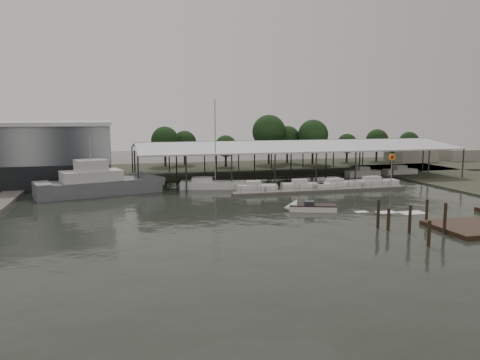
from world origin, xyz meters
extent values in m
plane|color=black|center=(0.00, 0.00, 0.00)|extent=(200.00, 200.00, 0.00)
cube|color=#3E4332|center=(0.00, 42.00, 0.10)|extent=(140.00, 30.00, 0.30)
cube|color=#909599|center=(-28.00, 30.00, 5.00)|extent=(24.00, 20.00, 10.00)
cube|color=black|center=(-28.00, 19.95, 2.00)|extent=(24.00, 0.30, 4.00)
cube|color=silver|center=(-28.00, 30.00, 10.20)|extent=(24.50, 20.50, 0.60)
cube|color=#2A2C2F|center=(17.00, 28.00, 6.76)|extent=(58.00, 0.40, 0.30)
cylinder|color=#2A2C2F|center=(-12.00, 16.50, 2.75)|extent=(0.24, 0.24, 5.50)
cylinder|color=#2A2C2F|center=(46.00, 16.50, 2.75)|extent=(0.24, 0.24, 5.50)
cylinder|color=#2A2C2F|center=(-12.00, 39.50, 2.75)|extent=(0.24, 0.24, 5.50)
cylinder|color=#2A2C2F|center=(46.00, 39.50, 2.75)|extent=(0.24, 0.24, 5.50)
cube|color=#5E5953|center=(-30.00, 14.00, 0.25)|extent=(3.00, 18.00, 0.50)
cube|color=#5E5953|center=(15.00, 10.00, 0.20)|extent=(28.00, 2.00, 0.40)
cylinder|color=gray|center=(2.00, 9.10, 0.80)|extent=(0.10, 0.10, 1.20)
cylinder|color=gray|center=(28.00, 10.90, 0.80)|extent=(0.10, 0.10, 1.20)
cube|color=gray|center=(14.00, 10.00, 0.70)|extent=(0.30, 0.30, 0.70)
cylinder|color=gray|center=(27.00, 10.00, 2.50)|extent=(0.16, 0.16, 5.00)
cylinder|color=yellow|center=(27.00, 10.00, 5.00)|extent=(1.10, 0.12, 1.10)
cylinder|color=red|center=(27.00, 9.93, 5.00)|extent=(0.70, 0.05, 0.70)
cube|color=gray|center=(55.00, 45.00, 2.00)|extent=(10.00, 8.00, 4.00)
cube|color=gray|center=(68.00, 44.00, 1.50)|extent=(8.00, 6.00, 3.00)
cube|color=slate|center=(-17.69, 16.29, 0.90)|extent=(18.42, 9.94, 2.40)
cube|color=slate|center=(-10.23, 18.45, 1.90)|extent=(4.62, 5.76, 1.83)
cube|color=silver|center=(-18.71, 15.99, 2.69)|extent=(9.18, 6.48, 1.80)
cube|color=silver|center=(-18.71, 15.99, 4.39)|extent=(5.11, 4.75, 1.61)
cylinder|color=gray|center=(-18.71, 15.99, 6.79)|extent=(0.18, 0.18, 3.50)
cube|color=gray|center=(-25.16, 14.13, 2.21)|extent=(3.43, 5.41, 0.15)
cube|color=white|center=(-0.51, 17.14, 0.50)|extent=(10.37, 4.95, 1.40)
cube|color=silver|center=(-2.07, 17.53, 1.40)|extent=(3.55, 2.52, 0.80)
cylinder|color=gray|center=(-0.03, 17.02, 7.52)|extent=(0.16, 0.16, 12.97)
cylinder|color=gray|center=(-1.78, 17.45, 1.90)|extent=(3.43, 0.96, 0.12)
cube|color=white|center=(7.79, -3.11, 0.35)|extent=(5.96, 3.82, 0.90)
cone|color=white|center=(5.21, -2.16, 0.35)|extent=(2.19, 2.43, 2.00)
cube|color=black|center=(7.79, -3.11, 0.75)|extent=(5.98, 3.87, 0.12)
cube|color=#2A2C2F|center=(7.37, -2.95, 1.00)|extent=(1.61, 1.73, 0.50)
cube|color=silver|center=(13.24, -5.12, 0.02)|extent=(2.30, 1.50, 0.04)
cube|color=silver|center=(16.06, -6.15, 0.02)|extent=(3.10, 2.00, 0.04)
cube|color=silver|center=(18.87, -7.19, 0.02)|extent=(3.90, 2.50, 0.04)
cube|color=white|center=(5.46, 12.61, 0.50)|extent=(6.57, 3.51, 1.10)
cube|color=silver|center=(4.96, 12.61, 1.30)|extent=(2.48, 2.05, 0.70)
cube|color=white|center=(12.88, 12.32, 0.50)|extent=(6.89, 3.36, 1.10)
cube|color=silver|center=(12.38, 12.32, 1.30)|extent=(2.56, 2.00, 0.70)
cube|color=white|center=(18.64, 11.96, 0.50)|extent=(7.62, 3.70, 1.10)
cube|color=silver|center=(18.14, 11.96, 1.30)|extent=(2.84, 2.11, 0.70)
cube|color=white|center=(25.71, 12.74, 0.50)|extent=(7.88, 2.63, 1.10)
cube|color=silver|center=(25.21, 12.74, 1.30)|extent=(2.81, 1.76, 0.70)
cylinder|color=#312718|center=(12.69, -15.48, 1.11)|extent=(0.32, 0.32, 3.43)
cylinder|color=#312718|center=(15.90, -16.55, 1.25)|extent=(0.32, 0.32, 3.70)
cylinder|color=#312718|center=(11.41, -13.74, 0.83)|extent=(0.32, 0.32, 2.85)
cylinder|color=#312718|center=(11.02, -12.46, 1.15)|extent=(0.32, 0.32, 3.50)
cylinder|color=#312718|center=(18.38, -10.47, 0.82)|extent=(0.32, 0.32, 2.84)
cylinder|color=#312718|center=(11.61, -19.88, 0.86)|extent=(0.32, 0.32, 2.91)
cylinder|color=black|center=(-4.49, 49.45, 2.16)|extent=(0.50, 0.50, 4.33)
sphere|color=#1D3716|center=(-4.49, 49.45, 6.06)|extent=(6.06, 6.06, 6.06)
cylinder|color=black|center=(0.10, 51.01, 1.92)|extent=(0.50, 0.50, 3.83)
sphere|color=#1D3716|center=(0.10, 51.01, 5.37)|extent=(5.37, 5.37, 5.37)
cylinder|color=black|center=(8.37, 45.36, 1.71)|extent=(0.50, 0.50, 3.42)
sphere|color=#1D3716|center=(8.37, 45.36, 4.78)|extent=(4.78, 4.78, 4.78)
cylinder|color=black|center=(19.39, 48.41, 2.77)|extent=(0.50, 0.50, 5.54)
sphere|color=#1D3716|center=(19.39, 48.41, 7.75)|extent=(7.75, 7.75, 7.75)
cylinder|color=black|center=(24.25, 49.13, 2.15)|extent=(0.50, 0.50, 4.29)
sphere|color=#1D3716|center=(24.25, 49.13, 6.01)|extent=(6.01, 6.01, 6.01)
cylinder|color=black|center=(29.23, 45.68, 2.51)|extent=(0.50, 0.50, 5.01)
sphere|color=#1D3716|center=(29.23, 45.68, 7.02)|extent=(7.02, 7.02, 7.02)
cylinder|color=black|center=(38.84, 47.20, 1.69)|extent=(0.50, 0.50, 3.39)
sphere|color=#1D3716|center=(38.84, 47.20, 4.75)|extent=(4.75, 4.75, 4.75)
cylinder|color=black|center=(46.87, 47.15, 1.94)|extent=(0.50, 0.50, 3.88)
sphere|color=#1D3716|center=(46.87, 47.15, 5.43)|extent=(5.43, 5.43, 5.43)
cylinder|color=black|center=(56.27, 47.73, 1.76)|extent=(0.50, 0.50, 3.52)
sphere|color=#1D3716|center=(56.27, 47.73, 4.93)|extent=(4.93, 4.93, 4.93)
camera|label=1|loc=(-15.29, -54.79, 11.68)|focal=35.00mm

